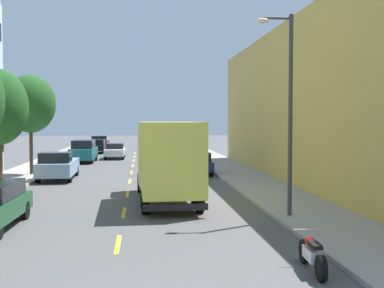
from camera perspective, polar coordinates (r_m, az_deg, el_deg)
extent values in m
plane|color=#4C4C4F|center=(37.61, -6.90, -2.79)|extent=(160.00, 160.00, 0.00)
cube|color=#99968E|center=(36.45, -18.20, -2.97)|extent=(3.20, 120.00, 0.14)
cube|color=#99968E|center=(36.18, 4.37, -2.88)|extent=(3.20, 120.00, 0.14)
cube|color=yellow|center=(14.90, -8.53, -11.33)|extent=(0.14, 2.20, 0.01)
cube|color=yellow|center=(19.78, -7.85, -7.81)|extent=(0.14, 2.20, 0.01)
cube|color=yellow|center=(24.71, -7.45, -5.69)|extent=(0.14, 2.20, 0.01)
cube|color=yellow|center=(29.66, -7.18, -4.27)|extent=(0.14, 2.20, 0.01)
cube|color=yellow|center=(34.63, -6.99, -3.26)|extent=(0.14, 2.20, 0.01)
cube|color=yellow|center=(39.60, -6.85, -2.50)|extent=(0.14, 2.20, 0.01)
cube|color=yellow|center=(44.59, -6.74, -1.91)|extent=(0.14, 2.20, 0.01)
cube|color=yellow|center=(49.57, -6.65, -1.44)|extent=(0.14, 2.20, 0.01)
cube|color=yellow|center=(54.56, -6.58, -1.06)|extent=(0.14, 2.20, 0.01)
cube|color=tan|center=(30.37, 19.55, 4.41)|extent=(10.00, 36.00, 9.16)
cylinder|color=#47331E|center=(26.62, -21.32, -2.01)|extent=(0.30, 0.30, 2.72)
cylinder|color=#47331E|center=(33.56, -18.05, -0.64)|extent=(0.22, 0.22, 3.14)
ellipsoid|color=#1E4C1E|center=(33.53, -18.13, 4.44)|extent=(3.18, 3.18, 3.74)
cylinder|color=#38383D|center=(18.36, 11.28, 3.23)|extent=(0.16, 0.16, 7.31)
cylinder|color=#38383D|center=(18.57, 9.71, 14.13)|extent=(1.10, 0.10, 0.10)
ellipsoid|color=silver|center=(18.42, 8.16, 13.91)|extent=(0.44, 0.28, 0.20)
cube|color=#D8D84C|center=(20.84, -2.71, -1.42)|extent=(2.60, 5.88, 2.89)
cube|color=#D8D84C|center=(24.89, -3.54, -1.54)|extent=(2.37, 1.98, 2.20)
cube|color=black|center=(25.76, -3.70, -0.32)|extent=(2.02, 0.15, 0.97)
cube|color=black|center=(18.26, -1.90, -7.31)|extent=(2.40, 0.24, 0.24)
cylinder|color=black|center=(25.17, -1.13, -4.41)|extent=(0.31, 0.97, 0.96)
cylinder|color=black|center=(25.01, -5.97, -4.47)|extent=(0.31, 0.97, 0.96)
cylinder|color=black|center=(19.48, 0.88, -6.53)|extent=(0.31, 0.97, 0.96)
cylinder|color=black|center=(19.28, -5.40, -6.64)|extent=(0.31, 0.97, 0.96)
cylinder|color=black|center=(20.56, 0.41, -6.04)|extent=(0.31, 0.97, 0.96)
cylinder|color=black|center=(20.36, -5.54, -6.13)|extent=(0.31, 0.97, 0.96)
cube|color=#195B60|center=(43.44, -12.39, -1.06)|extent=(2.03, 4.83, 0.90)
cube|color=black|center=(43.39, -12.40, 0.00)|extent=(1.76, 2.81, 0.70)
cylinder|color=black|center=(41.98, -13.85, -1.82)|extent=(0.23, 0.66, 0.66)
cylinder|color=black|center=(41.75, -11.50, -1.82)|extent=(0.23, 0.66, 0.66)
cylinder|color=black|center=(45.20, -13.20, -1.49)|extent=(0.23, 0.66, 0.66)
cylinder|color=black|center=(44.98, -11.02, -1.49)|extent=(0.23, 0.66, 0.66)
cylinder|color=black|center=(19.26, -18.71, -7.23)|extent=(0.24, 0.67, 0.66)
cube|color=black|center=(55.57, -10.91, -0.37)|extent=(1.85, 4.71, 0.62)
cube|color=black|center=(55.92, -10.89, 0.25)|extent=(1.62, 2.83, 0.55)
cylinder|color=black|center=(54.08, -11.89, -0.79)|extent=(0.22, 0.66, 0.66)
cylinder|color=black|center=(53.94, -10.20, -0.78)|extent=(0.22, 0.66, 0.66)
cylinder|color=black|center=(57.25, -11.57, -0.59)|extent=(0.22, 0.66, 0.66)
cylinder|color=black|center=(57.12, -9.98, -0.58)|extent=(0.22, 0.66, 0.66)
cube|color=navy|center=(33.09, 0.61, -2.41)|extent=(1.75, 4.01, 0.62)
cube|color=black|center=(32.57, 0.70, -1.46)|extent=(1.54, 1.68, 0.55)
cylinder|color=black|center=(34.56, 1.61, -2.71)|extent=(0.22, 0.66, 0.66)
cylinder|color=black|center=(34.40, -0.90, -2.73)|extent=(0.22, 0.66, 0.66)
cylinder|color=black|center=(31.87, 2.23, -3.17)|extent=(0.22, 0.66, 0.66)
cylinder|color=black|center=(31.70, -0.49, -3.20)|extent=(0.22, 0.66, 0.66)
cube|color=orange|center=(52.86, -1.96, -0.47)|extent=(1.89, 4.73, 0.62)
cube|color=black|center=(52.46, -1.92, 0.14)|extent=(1.65, 2.84, 0.55)
cylinder|color=black|center=(54.54, -1.26, -0.70)|extent=(0.23, 0.66, 0.66)
cylinder|color=black|center=(54.41, -2.94, -0.71)|extent=(0.23, 0.66, 0.66)
cylinder|color=black|center=(51.37, -0.92, -0.91)|extent=(0.23, 0.66, 0.66)
cylinder|color=black|center=(51.23, -2.70, -0.93)|extent=(0.23, 0.66, 0.66)
cube|color=maroon|center=(61.85, -10.53, 0.03)|extent=(2.03, 5.31, 0.80)
cube|color=black|center=(60.66, -10.62, 0.64)|extent=(1.77, 1.60, 0.60)
cylinder|color=black|center=(60.16, -11.51, -0.43)|extent=(0.22, 0.66, 0.66)
cylinder|color=black|center=(60.01, -9.81, -0.42)|extent=(0.22, 0.66, 0.66)
cylinder|color=black|center=(63.74, -11.20, -0.25)|extent=(0.22, 0.66, 0.66)
cylinder|color=black|center=(63.61, -9.61, -0.24)|extent=(0.22, 0.66, 0.66)
cube|color=#7A9EC6|center=(31.45, -15.15, -2.61)|extent=(2.11, 5.34, 0.80)
cube|color=black|center=(30.24, -15.48, -1.50)|extent=(1.79, 1.63, 0.60)
cylinder|color=black|center=(29.86, -17.32, -3.70)|extent=(0.23, 0.66, 0.66)
cylinder|color=black|center=(29.60, -13.92, -3.71)|extent=(0.23, 0.66, 0.66)
cylinder|color=black|center=(33.39, -16.22, -3.01)|extent=(0.23, 0.66, 0.66)
cylinder|color=black|center=(33.16, -13.18, -3.01)|extent=(0.23, 0.66, 0.66)
cube|color=tan|center=(61.28, -2.35, 0.05)|extent=(2.03, 5.31, 0.80)
cube|color=black|center=(62.41, -2.41, 0.75)|extent=(1.77, 1.60, 0.60)
cylinder|color=black|center=(63.15, -1.63, -0.23)|extent=(0.22, 0.66, 0.66)
cylinder|color=black|center=(63.05, -3.24, -0.24)|extent=(0.22, 0.66, 0.66)
cylinder|color=black|center=(59.56, -1.40, -0.41)|extent=(0.22, 0.66, 0.66)
cylinder|color=black|center=(59.46, -3.11, -0.42)|extent=(0.22, 0.66, 0.66)
cube|color=silver|center=(47.22, -8.88, -0.91)|extent=(1.80, 4.50, 0.60)
cube|color=black|center=(47.41, -8.87, -0.23)|extent=(1.58, 2.16, 0.50)
cylinder|color=black|center=(45.77, -9.96, -1.41)|extent=(0.22, 0.66, 0.66)
cylinder|color=black|center=(45.68, -7.99, -1.40)|extent=(0.22, 0.66, 0.66)
cylinder|color=black|center=(48.81, -9.71, -1.15)|extent=(0.22, 0.66, 0.66)
cylinder|color=black|center=(48.73, -7.85, -1.14)|extent=(0.22, 0.66, 0.66)
cylinder|color=black|center=(13.14, 12.81, -11.96)|extent=(0.18, 0.61, 0.60)
cylinder|color=black|center=(11.80, 14.67, -13.69)|extent=(0.18, 0.61, 0.60)
cube|color=silver|center=(12.44, 13.69, -12.25)|extent=(0.33, 0.83, 0.28)
ellipsoid|color=maroon|center=(12.53, 13.49, -10.90)|extent=(0.24, 0.48, 0.22)
cube|color=black|center=(12.12, 14.05, -11.28)|extent=(0.25, 0.53, 0.10)
cylinder|color=silver|center=(12.90, 12.97, -9.59)|extent=(0.62, 0.07, 0.03)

